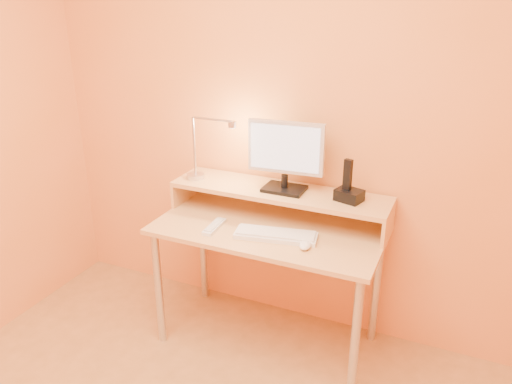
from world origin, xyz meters
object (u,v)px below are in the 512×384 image
at_px(keyboard, 276,236).
at_px(monitor_panel, 286,147).
at_px(lamp_base, 196,176).
at_px(mouse, 305,245).
at_px(remote_control, 214,227).
at_px(phone_dock, 349,195).

bearing_deg(keyboard, monitor_panel, 90.45).
relative_size(lamp_base, mouse, 1.01).
distance_m(monitor_panel, remote_control, 0.56).
height_order(lamp_base, mouse, lamp_base).
xyz_separation_m(mouse, remote_control, (-0.51, 0.01, -0.01)).
distance_m(phone_dock, mouse, 0.36).
bearing_deg(phone_dock, monitor_panel, -165.59).
bearing_deg(lamp_base, mouse, -18.82).
relative_size(mouse, remote_control, 0.50).
height_order(lamp_base, phone_dock, phone_dock).
height_order(monitor_panel, remote_control, monitor_panel).
bearing_deg(monitor_panel, lamp_base, 179.38).
bearing_deg(lamp_base, keyboard, -20.09).
height_order(monitor_panel, lamp_base, monitor_panel).
bearing_deg(monitor_panel, phone_dock, -6.56).
relative_size(phone_dock, mouse, 1.31).
bearing_deg(phone_dock, remote_control, -140.73).
bearing_deg(mouse, lamp_base, 154.79).
bearing_deg(phone_dock, keyboard, -125.33).
distance_m(monitor_panel, mouse, 0.53).
relative_size(monitor_panel, lamp_base, 4.06).
xyz_separation_m(phone_dock, remote_control, (-0.64, -0.27, -0.18)).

